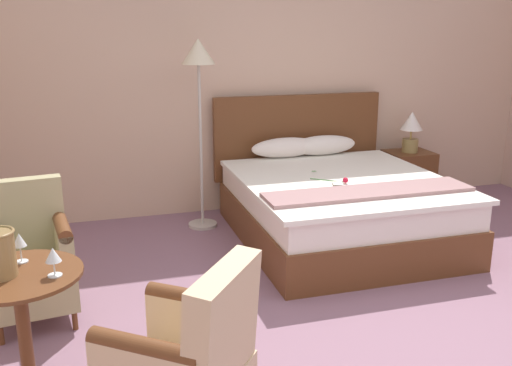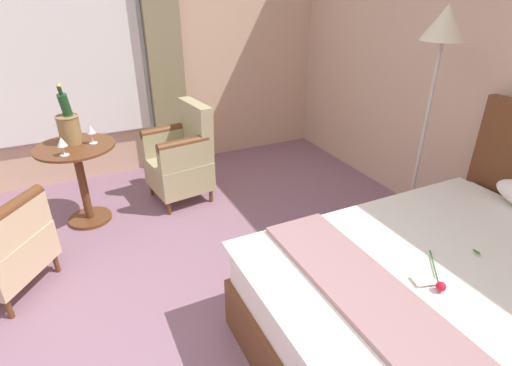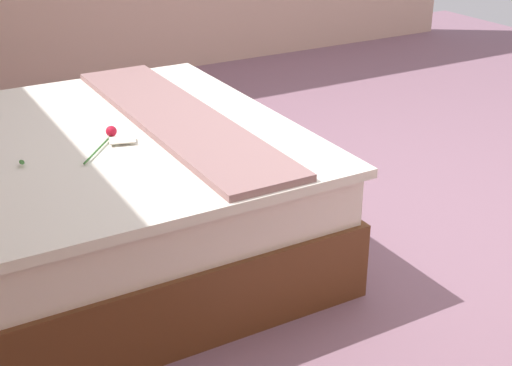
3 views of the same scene
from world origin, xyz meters
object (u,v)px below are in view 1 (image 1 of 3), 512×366
object	(u,v)px
wine_glass_near_edge	(19,242)
floor_lamp_brass	(199,73)
nightstand	(408,177)
bedside_lamp	(411,128)
side_table_round	(23,322)
wine_glass_near_bucket	(53,256)
armchair_by_window	(30,260)
bed	(335,202)

from	to	relation	value
wine_glass_near_edge	floor_lamp_brass	bearing A→B (deg)	57.96
nightstand	bedside_lamp	xyz separation A→B (m)	(-0.00, -0.00, 0.55)
side_table_round	wine_glass_near_bucket	world-z (taller)	wine_glass_near_bucket
nightstand	armchair_by_window	xyz separation A→B (m)	(-3.79, -1.62, 0.14)
armchair_by_window	nightstand	bearing A→B (deg)	23.20
bed	floor_lamp_brass	bearing A→B (deg)	150.74
nightstand	wine_glass_near_bucket	bearing A→B (deg)	-143.92
floor_lamp_brass	armchair_by_window	world-z (taller)	floor_lamp_brass
bedside_lamp	floor_lamp_brass	distance (m)	2.44
wine_glass_near_bucket	side_table_round	bearing A→B (deg)	155.99
bedside_lamp	armchair_by_window	bearing A→B (deg)	-156.80
floor_lamp_brass	wine_glass_near_bucket	size ratio (longest dim) A/B	12.05
armchair_by_window	floor_lamp_brass	bearing A→B (deg)	45.82
side_table_round	nightstand	bearing A→B (deg)	33.89
floor_lamp_brass	armchair_by_window	bearing A→B (deg)	-134.18
bed	wine_glass_near_bucket	bearing A→B (deg)	-141.99
bedside_lamp	side_table_round	world-z (taller)	bedside_lamp
floor_lamp_brass	wine_glass_near_edge	size ratio (longest dim) A/B	11.24
nightstand	armchair_by_window	bearing A→B (deg)	-156.80
bedside_lamp	floor_lamp_brass	bearing A→B (deg)	-176.57
wine_glass_near_bucket	armchair_by_window	distance (m)	1.08
wine_glass_near_edge	armchair_by_window	xyz separation A→B (m)	(-0.04, 0.75, -0.41)
bedside_lamp	floor_lamp_brass	xyz separation A→B (m)	(-2.35, -0.14, 0.65)
nightstand	wine_glass_near_bucket	size ratio (longest dim) A/B	3.83
side_table_round	wine_glass_near_edge	bearing A→B (deg)	86.42
bed	nightstand	size ratio (longest dim) A/B	3.74
bed	wine_glass_near_bucket	world-z (taller)	bed
bedside_lamp	armchair_by_window	size ratio (longest dim) A/B	0.47
nightstand	bedside_lamp	size ratio (longest dim) A/B	1.29
floor_lamp_brass	side_table_round	size ratio (longest dim) A/B	2.52
bed	armchair_by_window	size ratio (longest dim) A/B	2.29
side_table_round	armchair_by_window	size ratio (longest dim) A/B	0.76
nightstand	side_table_round	bearing A→B (deg)	-146.11
floor_lamp_brass	armchair_by_window	xyz separation A→B (m)	(-1.44, -1.48, -1.06)
bed	armchair_by_window	world-z (taller)	bed
floor_lamp_brass	side_table_round	xyz separation A→B (m)	(-1.41, -2.38, -1.04)
nightstand	wine_glass_near_edge	world-z (taller)	wine_glass_near_edge
bed	side_table_round	distance (m)	3.08
bedside_lamp	side_table_round	xyz separation A→B (m)	(-3.76, -2.52, -0.39)
bed	bedside_lamp	xyz separation A→B (m)	(1.23, 0.77, 0.50)
bed	side_table_round	world-z (taller)	bed
bed	nightstand	bearing A→B (deg)	32.11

